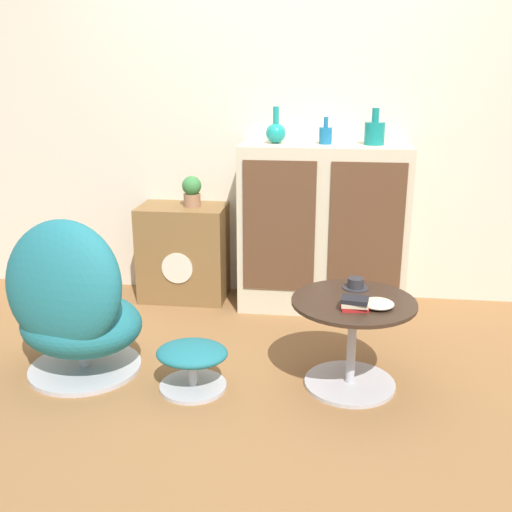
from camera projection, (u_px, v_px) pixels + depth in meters
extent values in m
plane|color=olive|center=(260.00, 387.00, 2.98)|extent=(12.00, 12.00, 0.00)
cube|color=beige|center=(286.00, 103.00, 3.90)|extent=(6.40, 0.06, 2.60)
cube|color=beige|center=(323.00, 228.00, 3.86)|extent=(1.06, 0.43, 1.07)
cube|color=brown|center=(279.00, 227.00, 3.67)|extent=(0.44, 0.01, 0.81)
cube|color=brown|center=(366.00, 230.00, 3.61)|extent=(0.44, 0.01, 0.81)
cube|color=brown|center=(184.00, 252.00, 4.07)|extent=(0.58, 0.37, 0.64)
cylinder|color=beige|center=(177.00, 268.00, 3.91)|extent=(0.21, 0.01, 0.21)
cylinder|color=#B7B7BC|center=(86.00, 367.00, 3.16)|extent=(0.58, 0.58, 0.02)
cylinder|color=#B7B7BC|center=(85.00, 358.00, 3.14)|extent=(0.06, 0.06, 0.09)
ellipsoid|color=#1E6B75|center=(81.00, 324.00, 3.08)|extent=(0.74, 0.66, 0.30)
ellipsoid|color=#1E6B75|center=(63.00, 285.00, 2.90)|extent=(0.71, 0.52, 0.68)
cylinder|color=#B7B7BC|center=(193.00, 386.00, 2.97)|extent=(0.33, 0.33, 0.02)
cylinder|color=#B7B7BC|center=(193.00, 373.00, 2.95)|extent=(0.04, 0.04, 0.13)
ellipsoid|color=#1E6B75|center=(192.00, 353.00, 2.92)|extent=(0.35, 0.30, 0.09)
cylinder|color=#B7B7BC|center=(350.00, 383.00, 3.00)|extent=(0.45, 0.45, 0.02)
cylinder|color=#B7B7BC|center=(352.00, 343.00, 2.93)|extent=(0.04, 0.04, 0.42)
cylinder|color=#332319|center=(354.00, 302.00, 2.87)|extent=(0.60, 0.60, 0.02)
ellipsoid|color=teal|center=(276.00, 133.00, 3.72)|extent=(0.12, 0.12, 0.12)
cylinder|color=teal|center=(276.00, 115.00, 3.69)|extent=(0.04, 0.04, 0.11)
cylinder|color=#196699|center=(326.00, 136.00, 3.69)|extent=(0.08, 0.08, 0.10)
cylinder|color=#196699|center=(326.00, 122.00, 3.66)|extent=(0.03, 0.03, 0.06)
cylinder|color=#147A75|center=(374.00, 133.00, 3.65)|extent=(0.12, 0.12, 0.14)
cylinder|color=#147A75|center=(376.00, 115.00, 3.61)|extent=(0.04, 0.04, 0.08)
cylinder|color=#996B4C|center=(192.00, 200.00, 3.95)|extent=(0.11, 0.11, 0.08)
sphere|color=#387A3D|center=(192.00, 186.00, 3.92)|extent=(0.13, 0.13, 0.13)
cylinder|color=#2D2D33|center=(355.00, 288.00, 3.02)|extent=(0.13, 0.13, 0.01)
cylinder|color=#2D2D33|center=(356.00, 283.00, 3.01)|extent=(0.08, 0.08, 0.05)
cube|color=red|center=(354.00, 307.00, 2.75)|extent=(0.13, 0.10, 0.02)
cube|color=beige|center=(355.00, 304.00, 2.74)|extent=(0.12, 0.09, 0.02)
cube|color=black|center=(355.00, 300.00, 2.74)|extent=(0.13, 0.10, 0.02)
ellipsoid|color=beige|center=(378.00, 304.00, 2.77)|extent=(0.15, 0.15, 0.04)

